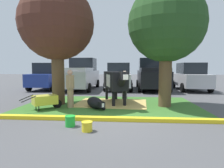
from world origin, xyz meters
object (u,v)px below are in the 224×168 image
(shade_tree_left, at_px, (57,24))
(person_visitor_near, at_px, (125,84))
(cow_holstein, at_px, (115,81))
(person_handler, at_px, (70,88))
(pickup_truck_black, at_px, (152,75))
(sedan_red, at_px, (190,77))
(calf_lying, at_px, (95,103))
(bucket_green, at_px, (70,121))
(hatchback_white, at_px, (119,77))
(wheelbarrow, at_px, (46,100))
(bucket_yellow, at_px, (87,126))
(sedan_blue, at_px, (49,76))
(shade_tree_right, at_px, (166,24))
(pickup_truck_maroon, at_px, (81,75))

(shade_tree_left, relative_size, person_visitor_near, 3.50)
(cow_holstein, relative_size, person_visitor_near, 2.02)
(person_handler, relative_size, pickup_truck_black, 0.29)
(shade_tree_left, xyz_separation_m, sedan_red, (7.80, 6.22, -2.63))
(calf_lying, xyz_separation_m, sedan_red, (5.99, 6.98, 0.75))
(person_handler, distance_m, sedan_red, 9.85)
(calf_lying, xyz_separation_m, bucket_green, (-0.32, -2.44, -0.08))
(cow_holstein, xyz_separation_m, sedan_red, (5.22, 5.78, -0.09))
(person_handler, relative_size, hatchback_white, 0.36)
(shade_tree_left, height_order, cow_holstein, shade_tree_left)
(person_visitor_near, bearing_deg, hatchback_white, 95.84)
(calf_lying, xyz_separation_m, wheelbarrow, (-1.95, -0.33, 0.15))
(person_visitor_near, bearing_deg, shade_tree_left, -152.37)
(bucket_green, height_order, pickup_truck_black, pickup_truck_black)
(cow_holstein, bearing_deg, shade_tree_left, -170.22)
(person_visitor_near, bearing_deg, sedan_red, 44.08)
(shade_tree_left, xyz_separation_m, bucket_green, (1.49, -3.20, -3.45))
(person_handler, height_order, hatchback_white, hatchback_white)
(cow_holstein, distance_m, bucket_yellow, 4.16)
(sedan_blue, distance_m, sedan_red, 10.78)
(shade_tree_left, height_order, pickup_truck_black, shade_tree_left)
(pickup_truck_black, bearing_deg, bucket_green, -110.01)
(hatchback_white, height_order, sedan_red, same)
(calf_lying, distance_m, sedan_red, 9.23)
(cow_holstein, height_order, sedan_blue, sedan_blue)
(bucket_green, bearing_deg, wheelbarrow, 127.86)
(calf_lying, bearing_deg, hatchback_white, 84.33)
(shade_tree_right, xyz_separation_m, sedan_red, (3.06, 6.35, -2.49))
(pickup_truck_maroon, distance_m, sedan_red, 8.21)
(wheelbarrow, bearing_deg, person_visitor_near, 40.35)
(shade_tree_right, xyz_separation_m, person_visitor_near, (-1.75, 1.70, -2.67))
(cow_holstein, height_order, bucket_yellow, cow_holstein)
(pickup_truck_maroon, xyz_separation_m, hatchback_white, (2.92, 0.21, -0.13))
(shade_tree_left, xyz_separation_m, pickup_truck_black, (5.00, 6.43, -2.50))
(shade_tree_right, bearing_deg, sedan_red, 64.30)
(bucket_yellow, bearing_deg, hatchback_white, 87.41)
(calf_lying, bearing_deg, sedan_blue, 124.77)
(person_visitor_near, bearing_deg, bucket_yellow, -100.23)
(cow_holstein, height_order, hatchback_white, hatchback_white)
(shade_tree_right, bearing_deg, sedan_blue, 140.91)
(wheelbarrow, bearing_deg, cow_holstein, 29.56)
(cow_holstein, height_order, person_handler, person_handler)
(pickup_truck_black, bearing_deg, sedan_red, -4.34)
(wheelbarrow, distance_m, pickup_truck_maroon, 7.21)
(cow_holstein, bearing_deg, pickup_truck_black, 67.94)
(shade_tree_left, distance_m, pickup_truck_black, 8.52)
(pickup_truck_maroon, bearing_deg, bucket_green, -78.40)
(cow_holstein, xyz_separation_m, pickup_truck_black, (2.43, 5.99, 0.04))
(pickup_truck_black, bearing_deg, sedan_blue, -177.87)
(shade_tree_right, bearing_deg, person_handler, -172.42)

